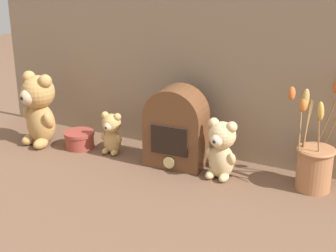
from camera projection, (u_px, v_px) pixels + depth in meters
name	position (u px, v px, depth m)	size (l,w,h in m)	color
ground_plane	(165.00, 169.00, 1.56)	(4.00, 4.00, 0.00)	brown
backdrop_wall	(190.00, 63.00, 1.59)	(1.43, 0.02, 0.58)	gray
teddy_bear_large	(39.00, 108.00, 1.69)	(0.14, 0.12, 0.25)	tan
teddy_bear_medium	(221.00, 148.00, 1.47)	(0.10, 0.09, 0.18)	#DBBC84
teddy_bear_small	(111.00, 132.00, 1.64)	(0.07, 0.07, 0.14)	tan
flower_vase	(315.00, 160.00, 1.41)	(0.16, 0.14, 0.32)	#AD7047
vintage_radio	(176.00, 128.00, 1.54)	(0.18, 0.12, 0.25)	brown
decorative_tin_tall	(80.00, 139.00, 1.70)	(0.10, 0.10, 0.06)	#993D33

